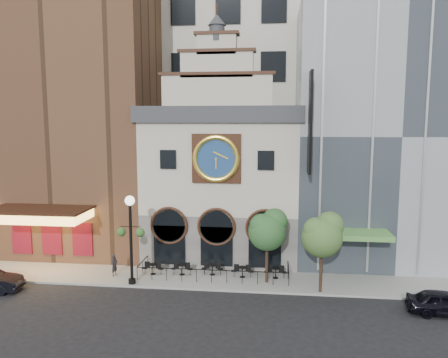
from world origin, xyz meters
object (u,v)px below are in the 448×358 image
bistro_2 (212,269)px  bistro_4 (276,272)px  bistro_3 (242,271)px  tree_left (268,229)px  tree_right (323,234)px  bistro_1 (182,269)px  pedestrian (115,265)px  car_right (445,303)px  lamppost (131,230)px  bistro_0 (153,268)px

bistro_2 → bistro_4: 4.56m
bistro_3 → tree_left: 3.84m
bistro_3 → tree_right: size_ratio=0.30×
bistro_1 → bistro_4: size_ratio=1.00×
pedestrian → tree_right: bearing=-77.4°
pedestrian → tree_left: size_ratio=0.30×
tree_left → bistro_4: bearing=54.7°
car_right → pedestrian: pedestrian is taller
bistro_4 → car_right: (9.81, -4.54, 0.11)m
lamppost → pedestrian: bearing=143.1°
bistro_4 → car_right: car_right is taller
bistro_2 → car_right: bearing=-18.1°
pedestrian → tree_right: 14.91m
bistro_3 → car_right: size_ratio=0.37×
bistro_3 → bistro_4: bearing=2.1°
bistro_4 → tree_right: (2.96, -2.14, 3.42)m
bistro_2 → tree_left: size_ratio=0.31×
pedestrian → tree_left: (10.99, -0.02, 3.00)m
bistro_0 → bistro_4: same height
lamppost → tree_left: bearing=9.7°
bistro_0 → bistro_3: same height
tree_left → tree_right: bearing=-20.5°
bistro_1 → tree_right: (9.72, -2.05, 3.42)m
bistro_0 → pedestrian: (-2.67, -0.58, 0.32)m
bistro_3 → pedestrian: 9.25m
bistro_1 → lamppost: size_ratio=0.26×
pedestrian → tree_left: bearing=-72.2°
bistro_4 → tree_left: (-0.58, -0.81, 3.32)m
bistro_3 → tree_right: tree_right is taller
bistro_0 → bistro_2: same height
bistro_3 → car_right: 12.96m
bistro_1 → bistro_4: 6.76m
bistro_0 → pedestrian: size_ratio=1.01×
bistro_3 → tree_left: tree_left is taller
bistro_1 → bistro_0: bearing=-176.4°
car_right → lamppost: (-19.63, 2.37, 3.22)m
bistro_1 → car_right: car_right is taller
bistro_3 → pedestrian: pedestrian is taller
bistro_3 → tree_left: bearing=-22.3°
bistro_1 → bistro_3: 4.41m
bistro_1 → car_right: 17.16m
car_right → bistro_3: bearing=73.6°
car_right → tree_right: bearing=74.4°
bistro_4 → bistro_2: bearing=177.9°
bistro_1 → pedestrian: size_ratio=1.01×
bistro_1 → tree_left: (6.18, -0.73, 3.32)m
bistro_1 → car_right: bearing=-15.0°
bistro_1 → bistro_4: (6.76, 0.08, 0.00)m
bistro_2 → tree_right: bearing=-17.0°
bistro_1 → pedestrian: (-4.81, -0.71, 0.32)m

